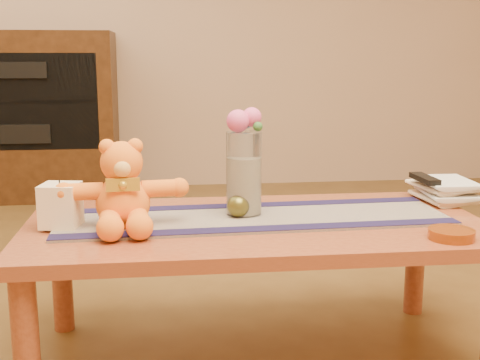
{
  "coord_description": "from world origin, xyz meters",
  "views": [
    {
      "loc": [
        -0.27,
        -1.85,
        0.95
      ],
      "look_at": [
        -0.05,
        0.0,
        0.58
      ],
      "focal_mm": 47.22,
      "sensor_mm": 36.0,
      "label": 1
    }
  ],
  "objects": [
    {
      "name": "tv_remote",
      "position": [
        0.61,
        0.17,
        0.54
      ],
      "size": [
        0.05,
        0.16,
        0.02
      ],
      "primitive_type": "cube",
      "rotation": [
        0.0,
        0.0,
        0.03
      ],
      "color": "black",
      "rests_on": "book_top"
    },
    {
      "name": "book_upper",
      "position": [
        0.6,
        0.19,
        0.5
      ],
      "size": [
        0.19,
        0.24,
        0.02
      ],
      "primitive_type": "imported",
      "rotation": [
        0.0,
        0.0,
        0.13
      ],
      "color": "beige",
      "rests_on": "book_lower"
    },
    {
      "name": "rose_left",
      "position": [
        -0.05,
        0.05,
        0.75
      ],
      "size": [
        0.07,
        0.07,
        0.07
      ],
      "primitive_type": "sphere",
      "color": "#E55192",
      "rests_on": "glass_vase"
    },
    {
      "name": "table_leg_bl",
      "position": [
        -0.64,
        0.29,
        0.21
      ],
      "size": [
        0.07,
        0.07,
        0.41
      ],
      "primitive_type": "cylinder",
      "color": "brown",
      "rests_on": "floor"
    },
    {
      "name": "rose_right",
      "position": [
        -0.01,
        0.07,
        0.76
      ],
      "size": [
        0.06,
        0.06,
        0.06
      ],
      "primitive_type": "sphere",
      "color": "#E55192",
      "rests_on": "glass_vase"
    },
    {
      "name": "persian_runner",
      "position": [
        -0.0,
        0.03,
        0.45
      ],
      "size": [
        1.21,
        0.39,
        0.01
      ],
      "primitive_type": "cube",
      "rotation": [
        0.0,
        0.0,
        0.03
      ],
      "color": "#1F1947",
      "rests_on": "coffee_table_top"
    },
    {
      "name": "blue_flower_side",
      "position": [
        -0.06,
        0.08,
        0.74
      ],
      "size": [
        0.04,
        0.04,
        0.04
      ],
      "primitive_type": "sphere",
      "color": "#4E6AA9",
      "rests_on": "glass_vase"
    },
    {
      "name": "floor",
      "position": [
        0.0,
        0.0,
        0.0
      ],
      "size": [
        5.5,
        5.5,
        0.0
      ],
      "primitive_type": "plane",
      "color": "#563A18",
      "rests_on": "ground"
    },
    {
      "name": "runner_border_near",
      "position": [
        0.0,
        -0.12,
        0.46
      ],
      "size": [
        1.2,
        0.1,
        0.0
      ],
      "primitive_type": "cube",
      "rotation": [
        0.0,
        0.0,
        0.03
      ],
      "color": "#171237",
      "rests_on": "persian_runner"
    },
    {
      "name": "table_leg_br",
      "position": [
        0.64,
        0.29,
        0.21
      ],
      "size": [
        0.07,
        0.07,
        0.41
      ],
      "primitive_type": "cylinder",
      "color": "brown",
      "rests_on": "floor"
    },
    {
      "name": "book_bottom",
      "position": [
        0.61,
        0.18,
        0.46
      ],
      "size": [
        0.18,
        0.24,
        0.02
      ],
      "primitive_type": "imported",
      "rotation": [
        0.0,
        0.0,
        0.08
      ],
      "color": "beige",
      "rests_on": "coffee_table_top"
    },
    {
      "name": "candle_wick",
      "position": [
        -0.58,
        -0.02,
        0.59
      ],
      "size": [
        0.0,
        0.0,
        0.01
      ],
      "primitive_type": "cylinder",
      "rotation": [
        0.0,
        0.0,
        -0.18
      ],
      "color": "black",
      "rests_on": "pillar_candle"
    },
    {
      "name": "book_lower",
      "position": [
        0.61,
        0.18,
        0.48
      ],
      "size": [
        0.18,
        0.23,
        0.02
      ],
      "primitive_type": "imported",
      "rotation": [
        0.0,
        0.0,
        -0.06
      ],
      "color": "beige",
      "rests_on": "book_bottom"
    },
    {
      "name": "coffee_table_top",
      "position": [
        0.0,
        0.0,
        0.43
      ],
      "size": [
        1.4,
        0.7,
        0.04
      ],
      "primitive_type": "cube",
      "color": "brown",
      "rests_on": "floor"
    },
    {
      "name": "stereo_upper",
      "position": [
        -1.2,
        2.35,
        0.86
      ],
      "size": [
        0.42,
        0.28,
        0.1
      ],
      "primitive_type": "cube",
      "color": "black",
      "rests_on": "media_cabinet"
    },
    {
      "name": "potpourri_fill",
      "position": [
        -0.03,
        0.06,
        0.55
      ],
      "size": [
        0.09,
        0.09,
        0.18
      ],
      "primitive_type": "cylinder",
      "color": "beige",
      "rests_on": "glass_vase"
    },
    {
      "name": "table_leg_fl",
      "position": [
        -0.64,
        -0.29,
        0.21
      ],
      "size": [
        0.07,
        0.07,
        0.41
      ],
      "primitive_type": "cylinder",
      "color": "brown",
      "rests_on": "floor"
    },
    {
      "name": "media_cabinet",
      "position": [
        -1.2,
        2.48,
        0.55
      ],
      "size": [
        1.2,
        0.5,
        1.1
      ],
      "primitive_type": "cube",
      "color": "black",
      "rests_on": "floor"
    },
    {
      "name": "leaf_sprig",
      "position": [
        0.01,
        0.04,
        0.74
      ],
      "size": [
        0.03,
        0.03,
        0.03
      ],
      "primitive_type": "sphere",
      "color": "#33662D",
      "rests_on": "glass_vase"
    },
    {
      "name": "runner_border_far",
      "position": [
        -0.01,
        0.17,
        0.46
      ],
      "size": [
        1.2,
        0.1,
        0.0
      ],
      "primitive_type": "cube",
      "rotation": [
        0.0,
        0.0,
        0.03
      ],
      "color": "#171237",
      "rests_on": "persian_runner"
    },
    {
      "name": "stereo_lower",
      "position": [
        -1.2,
        2.35,
        0.46
      ],
      "size": [
        0.42,
        0.28,
        0.12
      ],
      "primitive_type": "cube",
      "color": "black",
      "rests_on": "media_cabinet"
    },
    {
      "name": "book_top",
      "position": [
        0.61,
        0.18,
        0.52
      ],
      "size": [
        0.17,
        0.23,
        0.02
      ],
      "primitive_type": "imported",
      "rotation": [
        0.0,
        0.0,
        -0.02
      ],
      "color": "beige",
      "rests_on": "book_upper"
    },
    {
      "name": "cabinet_cavity",
      "position": [
        -1.2,
        2.25,
        0.66
      ],
      "size": [
        1.02,
        0.03,
        0.61
      ],
      "primitive_type": "cube",
      "color": "black",
      "rests_on": "media_cabinet"
    },
    {
      "name": "bronze_ball",
      "position": [
        -0.05,
        0.03,
        0.49
      ],
      "size": [
        0.08,
        0.08,
        0.07
      ],
      "primitive_type": "sphere",
      "rotation": [
        0.0,
        0.0,
        0.19
      ],
      "color": "#524D1B",
      "rests_on": "persian_runner"
    },
    {
      "name": "amber_dish",
      "position": [
        0.51,
        -0.25,
        0.46
      ],
      "size": [
        0.16,
        0.16,
        0.03
      ],
      "primitive_type": "cylinder",
      "rotation": [
        0.0,
        0.0,
        0.38
      ],
      "color": "#BF5914",
      "rests_on": "coffee_table_top"
    },
    {
      "name": "blue_flower_back",
      "position": [
        -0.02,
        0.1,
        0.75
      ],
      "size": [
        0.04,
        0.04,
        0.04
      ],
      "primitive_type": "sphere",
      "color": "#4E6AA9",
      "rests_on": "glass_vase"
    },
    {
      "name": "glass_vase",
      "position": [
        -0.03,
        0.06,
        0.59
      ],
      "size": [
        0.11,
        0.11,
        0.26
      ],
      "primitive_type": "cylinder",
      "color": "silver",
      "rests_on": "persian_runner"
    },
    {
      "name": "pillar_candle",
      "position": [
        -0.58,
        -0.02,
        0.52
      ],
      "size": [
        0.12,
        0.12,
        0.13
      ],
      "primitive_type": "cube",
      "rotation": [
        0.0,
        0.0,
        -0.18
      ],
      "color": "#FFE5BB",
      "rests_on": "persian_runner"
    },
    {
      "name": "teddy_bear",
      "position": [
        -0.4,
        -0.03,
        0.58
      ],
      "size": [
        0.38,
        0.33,
        0.24
      ],
      "primitive_type": null,
      "rotation": [
        0.0,
        0.0,
        0.09
      ],
      "color": "orange",
      "rests_on": "persian_runner"
    },
    {
      "name": "cabinet_shelf",
      "position": [
        -1.2,
        2.33,
        0.66
      ],
      "size": [
        1.02,
        0.2,
        0.02
      ],
      "primitive_type": "cube",
      "color": "black",
      "rests_on": "media_cabinet"
    }
  ]
}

